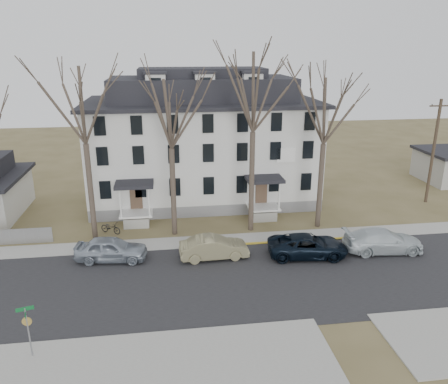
{
  "coord_description": "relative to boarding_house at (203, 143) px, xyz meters",
  "views": [
    {
      "loc": [
        -5.41,
        -21.54,
        13.84
      ],
      "look_at": [
        -1.25,
        9.0,
        3.52
      ],
      "focal_mm": 35.0,
      "sensor_mm": 36.0,
      "label": 1
    }
  ],
  "objects": [
    {
      "name": "utility_pole_far",
      "position": [
        20.5,
        -3.95,
        -0.47
      ],
      "size": [
        2.0,
        0.28,
        9.5
      ],
      "color": "#3D3023",
      "rests_on": "ground"
    },
    {
      "name": "car_navy",
      "position": [
        5.99,
        -13.22,
        -4.62
      ],
      "size": [
        5.69,
        3.07,
        1.52
      ],
      "primitive_type": "imported",
      "rotation": [
        0.0,
        0.0,
        1.47
      ],
      "color": "black",
      "rests_on": "ground"
    },
    {
      "name": "tree_far_left",
      "position": [
        -9.0,
        -8.15,
        4.96
      ],
      "size": [
        8.4,
        8.4,
        13.72
      ],
      "color": "#473B31",
      "rests_on": "ground"
    },
    {
      "name": "boarding_house",
      "position": [
        0.0,
        0.0,
        0.0
      ],
      "size": [
        20.8,
        12.36,
        12.05
      ],
      "color": "slate",
      "rests_on": "ground"
    },
    {
      "name": "tree_mid_left",
      "position": [
        -3.0,
        -8.15,
        4.22
      ],
      "size": [
        7.8,
        7.8,
        12.74
      ],
      "color": "#473B31",
      "rests_on": "ground"
    },
    {
      "name": "yellow_curb",
      "position": [
        7.0,
        -10.85,
        -5.38
      ],
      "size": [
        14.0,
        0.25,
        0.06
      ],
      "primitive_type": "cube",
      "color": "gold",
      "rests_on": "ground"
    },
    {
      "name": "tree_mid_right",
      "position": [
        8.5,
        -8.15,
        4.22
      ],
      "size": [
        7.8,
        7.8,
        12.74
      ],
      "color": "#473B31",
      "rests_on": "ground"
    },
    {
      "name": "far_sidewalk",
      "position": [
        2.0,
        -9.95,
        -5.38
      ],
      "size": [
        120.0,
        2.0,
        0.08
      ],
      "primitive_type": "cube",
      "color": "#A09F97",
      "rests_on": "ground"
    },
    {
      "name": "car_tan",
      "position": [
        -0.45,
        -12.66,
        -4.61
      ],
      "size": [
        4.76,
        1.86,
        1.54
      ],
      "primitive_type": "imported",
      "rotation": [
        0.0,
        0.0,
        1.62
      ],
      "color": "#847D5A",
      "rests_on": "ground"
    },
    {
      "name": "street_sign",
      "position": [
        -10.03,
        -21.46,
        -3.61
      ],
      "size": [
        0.76,
        0.76,
        2.69
      ],
      "rotation": [
        0.0,
        0.0,
        0.26
      ],
      "color": "gray",
      "rests_on": "ground"
    },
    {
      "name": "tree_center",
      "position": [
        3.0,
        -8.15,
        5.71
      ],
      "size": [
        9.0,
        9.0,
        14.7
      ],
      "color": "#473B31",
      "rests_on": "ground"
    },
    {
      "name": "bicycle_left",
      "position": [
        -7.91,
        -7.45,
        -4.91
      ],
      "size": [
        1.84,
        1.46,
        0.94
      ],
      "primitive_type": "imported",
      "rotation": [
        0.0,
        0.0,
        1.02
      ],
      "color": "black",
      "rests_on": "ground"
    },
    {
      "name": "ground",
      "position": [
        2.0,
        -17.95,
        -5.38
      ],
      "size": [
        120.0,
        120.0,
        0.0
      ],
      "primitive_type": "plane",
      "color": "brown",
      "rests_on": "ground"
    },
    {
      "name": "main_road",
      "position": [
        2.0,
        -15.95,
        -5.38
      ],
      "size": [
        120.0,
        10.0,
        0.04
      ],
      "primitive_type": "cube",
      "color": "#27272A",
      "rests_on": "ground"
    },
    {
      "name": "near_sidewalk_left",
      "position": [
        -6.0,
        -22.95,
        -5.38
      ],
      "size": [
        20.0,
        5.0,
        0.08
      ],
      "primitive_type": "cube",
      "color": "#A09F97",
      "rests_on": "ground"
    },
    {
      "name": "car_white",
      "position": [
        11.49,
        -13.24,
        -4.57
      ],
      "size": [
        5.69,
        2.62,
        1.61
      ],
      "primitive_type": "imported",
      "rotation": [
        0.0,
        0.0,
        1.5
      ],
      "color": "silver",
      "rests_on": "ground"
    },
    {
      "name": "car_silver",
      "position": [
        -7.36,
        -12.04,
        -4.56
      ],
      "size": [
        4.99,
        2.49,
        1.63
      ],
      "primitive_type": "imported",
      "rotation": [
        0.0,
        0.0,
        1.45
      ],
      "color": "#9BA5B2",
      "rests_on": "ground"
    }
  ]
}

